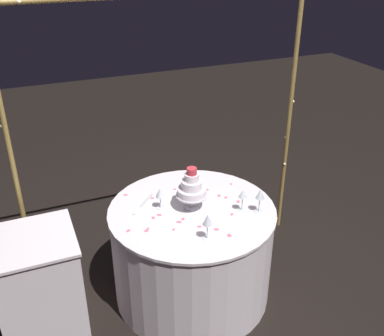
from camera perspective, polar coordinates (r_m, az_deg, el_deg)
name	(u,v)px	position (r m, az deg, el deg)	size (l,w,h in m)	color
ground_plane	(192,291)	(3.61, 0.00, -15.28)	(12.00, 12.00, 0.00)	black
decorative_arch	(165,97)	(3.30, -3.44, 9.03)	(2.26, 0.06, 2.12)	olive
main_table	(192,252)	(3.37, 0.00, -10.60)	(1.18, 1.18, 0.75)	white
side_table	(40,285)	(3.26, -18.75, -13.89)	(0.54, 0.54, 0.75)	white
tiered_cake	(192,188)	(3.09, -0.03, -2.53)	(0.22, 0.22, 0.31)	silver
wine_glass_0	(160,194)	(3.11, -4.07, -3.25)	(0.06, 0.06, 0.16)	silver
wine_glass_1	(243,195)	(3.10, 6.45, -3.44)	(0.06, 0.06, 0.16)	silver
wine_glass_2	(260,195)	(3.10, 8.61, -3.45)	(0.06, 0.06, 0.17)	silver
wine_glass_3	(208,221)	(2.79, 1.99, -6.70)	(0.06, 0.06, 0.18)	silver
cake_knife	(142,205)	(3.21, -6.34, -4.72)	(0.22, 0.23, 0.01)	silver
rose_petal_0	(153,217)	(3.07, -4.96, -6.26)	(0.03, 0.02, 0.00)	#EA6B84
rose_petal_1	(232,214)	(3.11, 5.07, -5.87)	(0.03, 0.02, 0.00)	#EA6B84
rose_petal_2	(205,196)	(3.30, 1.62, -3.61)	(0.03, 0.02, 0.00)	#EA6B84
rose_petal_3	(229,235)	(2.90, 4.76, -8.52)	(0.04, 0.03, 0.00)	#EA6B84
rose_petal_4	(216,229)	(2.95, 3.12, -7.76)	(0.04, 0.03, 0.00)	#EA6B84
rose_petal_5	(179,222)	(3.02, -1.67, -6.84)	(0.04, 0.03, 0.00)	#EA6B84
rose_petal_6	(128,231)	(2.97, -8.09, -7.87)	(0.03, 0.02, 0.00)	#EA6B84
rose_petal_7	(152,198)	(3.29, -5.05, -3.82)	(0.03, 0.02, 0.00)	#EA6B84
rose_petal_8	(183,219)	(3.05, -1.15, -6.48)	(0.03, 0.02, 0.00)	#EA6B84
rose_petal_9	(226,197)	(3.29, 4.31, -3.75)	(0.03, 0.02, 0.00)	#EA6B84
rose_petal_10	(231,184)	(3.47, 4.98, -2.03)	(0.02, 0.02, 0.00)	#EA6B84
rose_petal_11	(126,195)	(3.35, -8.42, -3.39)	(0.03, 0.02, 0.00)	#EA6B84
rose_petal_12	(175,189)	(3.39, -2.22, -2.71)	(0.03, 0.02, 0.00)	#EA6B84
rose_petal_13	(238,202)	(3.25, 5.88, -4.26)	(0.04, 0.03, 0.00)	#EA6B84
rose_petal_14	(159,215)	(3.10, -4.17, -5.96)	(0.04, 0.03, 0.00)	#EA6B84
rose_petal_15	(148,229)	(2.97, -5.62, -7.66)	(0.03, 0.02, 0.00)	#EA6B84
rose_petal_16	(174,229)	(2.95, -2.33, -7.79)	(0.03, 0.02, 0.00)	#EA6B84
rose_petal_17	(219,196)	(3.31, 3.45, -3.52)	(0.03, 0.02, 0.00)	#EA6B84
rose_petal_18	(146,231)	(2.95, -5.83, -7.94)	(0.03, 0.02, 0.00)	#EA6B84
rose_petal_19	(199,226)	(2.98, 0.95, -7.43)	(0.03, 0.02, 0.00)	#EA6B84
rose_petal_20	(207,190)	(3.38, 1.89, -2.75)	(0.03, 0.02, 0.00)	#EA6B84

